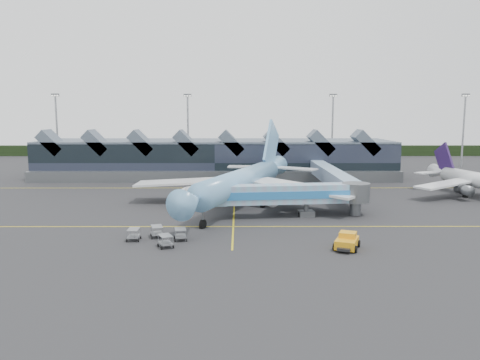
{
  "coord_description": "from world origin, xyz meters",
  "views": [
    {
      "loc": [
        0.78,
        -74.25,
        16.15
      ],
      "look_at": [
        1.01,
        5.09,
        5.0
      ],
      "focal_mm": 35.0,
      "sensor_mm": 36.0,
      "label": 1
    }
  ],
  "objects_px": {
    "regional_jet": "(478,180)",
    "pushback_tug": "(347,242)",
    "fuel_truck": "(189,194)",
    "jet_bridge": "(299,194)",
    "main_airliner": "(244,180)"
  },
  "relations": [
    {
      "from": "fuel_truck",
      "to": "pushback_tug",
      "type": "xyz_separation_m",
      "value": [
        22.12,
        -28.64,
        -0.98
      ]
    },
    {
      "from": "regional_jet",
      "to": "pushback_tug",
      "type": "bearing_deg",
      "value": -144.48
    },
    {
      "from": "pushback_tug",
      "to": "main_airliner",
      "type": "bearing_deg",
      "value": 136.28
    },
    {
      "from": "main_airliner",
      "to": "jet_bridge",
      "type": "distance_m",
      "value": 12.68
    },
    {
      "from": "fuel_truck",
      "to": "regional_jet",
      "type": "bearing_deg",
      "value": 20.14
    },
    {
      "from": "main_airliner",
      "to": "pushback_tug",
      "type": "bearing_deg",
      "value": -45.93
    },
    {
      "from": "regional_jet",
      "to": "jet_bridge",
      "type": "relative_size",
      "value": 1.17
    },
    {
      "from": "pushback_tug",
      "to": "fuel_truck",
      "type": "bearing_deg",
      "value": 149.77
    },
    {
      "from": "regional_jet",
      "to": "fuel_truck",
      "type": "distance_m",
      "value": 56.4
    },
    {
      "from": "regional_jet",
      "to": "fuel_truck",
      "type": "height_order",
      "value": "regional_jet"
    },
    {
      "from": "main_airliner",
      "to": "jet_bridge",
      "type": "height_order",
      "value": "main_airliner"
    },
    {
      "from": "regional_jet",
      "to": "main_airliner",
      "type": "bearing_deg",
      "value": 179.42
    },
    {
      "from": "fuel_truck",
      "to": "pushback_tug",
      "type": "distance_m",
      "value": 36.21
    },
    {
      "from": "jet_bridge",
      "to": "main_airliner",
      "type": "bearing_deg",
      "value": 127.09
    },
    {
      "from": "regional_jet",
      "to": "pushback_tug",
      "type": "relative_size",
      "value": 6.3
    }
  ]
}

